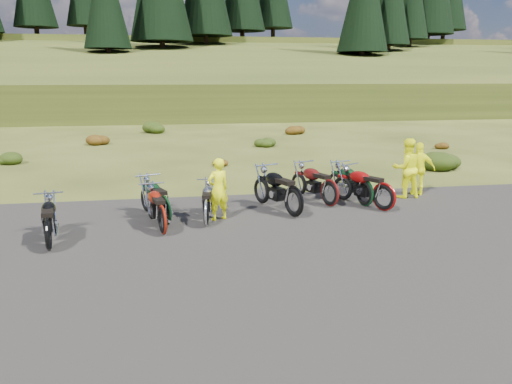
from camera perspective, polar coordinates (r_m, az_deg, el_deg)
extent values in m
plane|color=#363D14|center=(11.81, 1.89, -4.90)|extent=(300.00, 300.00, 0.00)
cube|color=black|center=(9.98, 4.19, -8.43)|extent=(20.00, 12.00, 0.04)
cube|color=#354115|center=(121.07, -8.71, 11.37)|extent=(300.00, 90.00, 9.17)
cylinder|color=black|center=(82.37, -23.74, 16.23)|extent=(0.70, 0.70, 2.20)
cylinder|color=black|center=(87.18, -18.83, 16.93)|extent=(0.70, 0.70, 2.20)
cylinder|color=black|center=(61.40, -16.46, 14.61)|extent=(0.70, 0.70, 2.20)
cylinder|color=black|center=(67.08, -10.64, 15.78)|extent=(0.70, 0.70, 2.20)
cylinder|color=black|center=(73.32, -5.73, 16.64)|extent=(0.70, 0.70, 2.20)
cylinder|color=black|center=(79.99, -1.57, 17.27)|extent=(0.70, 0.70, 2.20)
cylinder|color=black|center=(86.98, 1.95, 17.60)|extent=(0.70, 0.70, 2.20)
cylinder|color=black|center=(64.37, 11.96, 14.60)|extent=(0.70, 0.70, 2.20)
cylinder|color=black|center=(72.25, 14.81, 15.22)|extent=(0.70, 0.70, 2.20)
cylinder|color=black|center=(80.27, 17.11, 15.70)|extent=(0.70, 0.70, 2.20)
cylinder|color=black|center=(88.40, 19.00, 16.07)|extent=(0.70, 0.70, 2.20)
cylinder|color=black|center=(96.60, 20.57, 16.37)|extent=(0.70, 0.70, 2.20)
ellipsoid|color=#1B310C|center=(23.57, -26.44, 3.64)|extent=(1.03, 1.03, 0.61)
ellipsoid|color=#5F260B|center=(28.07, -17.72, 5.89)|extent=(1.30, 1.30, 0.77)
ellipsoid|color=#1B310C|center=(33.07, -11.47, 7.41)|extent=(1.56, 1.56, 0.92)
ellipsoid|color=#5F260B|center=(20.57, -4.31, 3.56)|extent=(0.77, 0.77, 0.45)
ellipsoid|color=#1B310C|center=(26.15, 0.95, 5.85)|extent=(1.03, 1.03, 0.61)
ellipsoid|color=#5F260B|center=(31.90, 4.36, 7.29)|extent=(1.30, 1.30, 0.77)
ellipsoid|color=#1B310C|center=(21.20, 20.44, 3.69)|extent=(1.56, 1.56, 0.92)
ellipsoid|color=#5F260B|center=(27.21, 20.20, 5.16)|extent=(0.77, 0.77, 0.45)
imported|color=#EFF50C|center=(12.76, -4.35, 0.18)|extent=(0.69, 0.58, 1.60)
imported|color=#EFF50C|center=(15.73, 16.80, 2.52)|extent=(0.88, 0.69, 1.80)
imported|color=#EFF50C|center=(16.24, 18.11, 2.44)|extent=(1.04, 0.75, 1.63)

